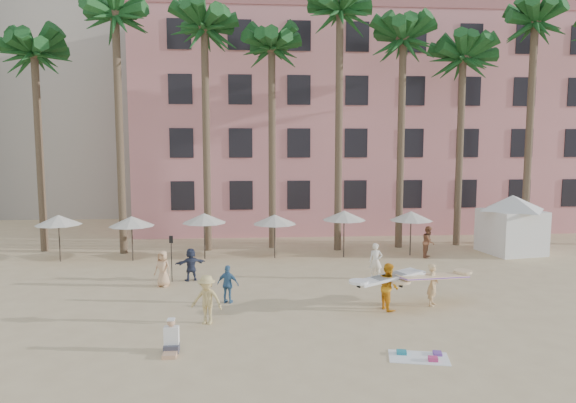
# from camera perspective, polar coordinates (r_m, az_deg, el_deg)

# --- Properties ---
(ground) EXTENTS (120.00, 120.00, 0.00)m
(ground) POSITION_cam_1_polar(r_m,az_deg,el_deg) (17.89, 3.87, -15.02)
(ground) COLOR #D1B789
(ground) RESTS_ON ground
(pink_hotel) EXTENTS (35.00, 14.00, 16.00)m
(pink_hotel) POSITION_cam_1_polar(r_m,az_deg,el_deg) (43.53, 8.28, 8.27)
(pink_hotel) COLOR pink
(pink_hotel) RESTS_ON ground
(palm_row) EXTENTS (44.40, 5.40, 16.30)m
(palm_row) POSITION_cam_1_polar(r_m,az_deg,el_deg) (32.26, 1.02, 17.91)
(palm_row) COLOR brown
(palm_row) RESTS_ON ground
(umbrella_row) EXTENTS (22.50, 2.70, 2.73)m
(umbrella_row) POSITION_cam_1_polar(r_m,az_deg,el_deg) (29.29, -5.41, -1.87)
(umbrella_row) COLOR #332B23
(umbrella_row) RESTS_ON ground
(cabana) EXTENTS (5.21, 5.21, 3.50)m
(cabana) POSITION_cam_1_polar(r_m,az_deg,el_deg) (33.49, 23.61, -1.79)
(cabana) COLOR white
(cabana) RESTS_ON ground
(beach_towel) EXTENTS (1.97, 1.37, 0.14)m
(beach_towel) POSITION_cam_1_polar(r_m,az_deg,el_deg) (16.96, 14.49, -16.34)
(beach_towel) COLOR white
(beach_towel) RESTS_ON ground
(carrier_yellow) EXTENTS (3.36, 2.04, 1.72)m
(carrier_yellow) POSITION_cam_1_polar(r_m,az_deg,el_deg) (21.81, 15.80, -8.56)
(carrier_yellow) COLOR tan
(carrier_yellow) RESTS_ON ground
(carrier_white) EXTENTS (2.95, 1.86, 1.87)m
(carrier_white) POSITION_cam_1_polar(r_m,az_deg,el_deg) (20.90, 11.10, -9.09)
(carrier_white) COLOR orange
(carrier_white) RESTS_ON ground
(beachgoers) EXTENTS (15.30, 11.22, 1.83)m
(beachgoers) POSITION_cam_1_polar(r_m,az_deg,el_deg) (23.79, -1.64, -7.39)
(beachgoers) COLOR tan
(beachgoers) RESTS_ON ground
(paddle) EXTENTS (0.18, 0.04, 2.23)m
(paddle) POSITION_cam_1_polar(r_m,az_deg,el_deg) (25.01, -12.83, -5.57)
(paddle) COLOR black
(paddle) RESTS_ON ground
(seated_man) EXTENTS (0.47, 0.82, 1.06)m
(seated_man) POSITION_cam_1_polar(r_m,az_deg,el_deg) (17.10, -12.85, -14.88)
(seated_man) COLOR #3F3F4C
(seated_man) RESTS_ON ground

